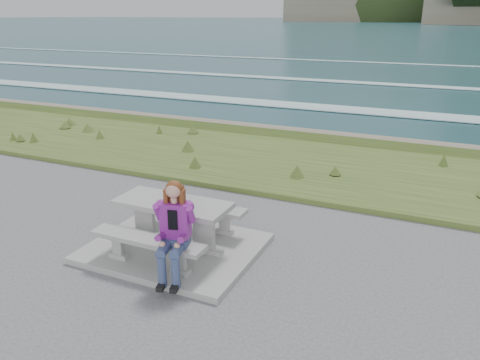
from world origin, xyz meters
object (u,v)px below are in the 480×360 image
at_px(bench_landward, 148,244).
at_px(bench_seaward, 196,209).
at_px(seated_woman, 173,245).
at_px(picnic_table, 173,211).

bearing_deg(bench_landward, bench_seaward, 90.00).
xyz_separation_m(bench_seaward, seated_woman, (0.52, -1.53, 0.16)).
relative_size(picnic_table, seated_woman, 1.30).
bearing_deg(picnic_table, seated_woman, -57.86).
height_order(picnic_table, bench_seaward, picnic_table).
relative_size(bench_landward, seated_woman, 1.30).
distance_m(bench_seaward, seated_woman, 1.62).
relative_size(picnic_table, bench_landward, 1.00).
distance_m(picnic_table, seated_woman, 0.98).
bearing_deg(picnic_table, bench_landward, -90.00).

